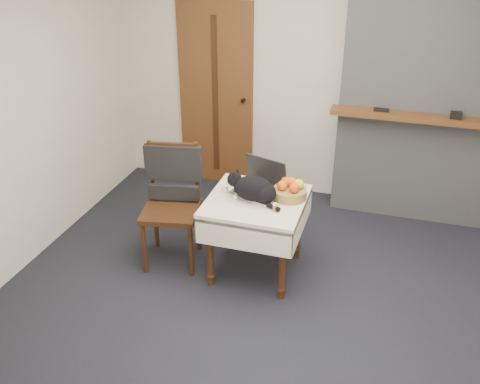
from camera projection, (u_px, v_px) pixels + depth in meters
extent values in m
plane|color=black|center=(279.00, 304.00, 4.24)|extent=(4.50, 4.50, 0.00)
cube|color=beige|center=(330.00, 77.00, 5.33)|extent=(4.50, 0.02, 2.60)
cube|color=beige|center=(7.00, 120.00, 4.22)|extent=(0.02, 4.00, 2.60)
cube|color=brown|center=(216.00, 96.00, 5.76)|extent=(0.82, 0.05, 2.00)
cube|color=#351D0E|center=(215.00, 97.00, 5.74)|extent=(0.06, 0.01, 1.70)
cylinder|color=black|center=(243.00, 100.00, 5.64)|extent=(0.04, 0.06, 0.04)
cube|color=gray|center=(424.00, 89.00, 4.97)|extent=(1.50, 0.30, 2.60)
cube|color=brown|center=(420.00, 118.00, 4.86)|extent=(1.62, 0.18, 0.05)
cube|color=black|center=(381.00, 110.00, 4.93)|extent=(0.14, 0.04, 0.03)
cube|color=black|center=(456.00, 115.00, 4.75)|extent=(0.10, 0.07, 0.06)
cylinder|color=#351D0E|center=(210.00, 252.00, 4.32)|extent=(0.06, 0.06, 0.64)
sphere|color=#351D0E|center=(211.00, 276.00, 4.43)|extent=(0.07, 0.07, 0.07)
cylinder|color=#351D0E|center=(282.00, 265.00, 4.16)|extent=(0.06, 0.06, 0.64)
sphere|color=#351D0E|center=(281.00, 289.00, 4.27)|extent=(0.07, 0.07, 0.07)
cylinder|color=#351D0E|center=(233.00, 216.00, 4.83)|extent=(0.06, 0.06, 0.64)
sphere|color=#351D0E|center=(233.00, 239.00, 4.94)|extent=(0.07, 0.07, 0.07)
cylinder|color=#351D0E|center=(298.00, 226.00, 4.67)|extent=(0.06, 0.06, 0.64)
sphere|color=#351D0E|center=(297.00, 249.00, 4.78)|extent=(0.07, 0.07, 0.07)
cube|color=#F2ECCD|center=(256.00, 202.00, 4.33)|extent=(0.78, 0.78, 0.06)
cube|color=#F2ECCD|center=(242.00, 238.00, 4.06)|extent=(0.78, 0.01, 0.22)
cube|color=#F2ECCD|center=(268.00, 193.00, 4.71)|extent=(0.78, 0.01, 0.22)
cube|color=#F2ECCD|center=(212.00, 207.00, 4.48)|extent=(0.01, 0.78, 0.22)
cube|color=#F2ECCD|center=(302.00, 221.00, 4.28)|extent=(0.01, 0.78, 0.22)
cube|color=#B7B7BC|center=(255.00, 194.00, 4.37)|extent=(0.44, 0.37, 0.02)
cube|color=black|center=(255.00, 192.00, 4.37)|extent=(0.36, 0.27, 0.00)
cube|color=black|center=(266.00, 171.00, 4.43)|extent=(0.38, 0.18, 0.26)
cube|color=#AED0FF|center=(266.00, 172.00, 4.42)|extent=(0.35, 0.16, 0.23)
ellipsoid|color=black|center=(254.00, 189.00, 4.25)|extent=(0.35, 0.23, 0.21)
ellipsoid|color=black|center=(265.00, 193.00, 4.22)|extent=(0.19, 0.21, 0.17)
sphere|color=black|center=(235.00, 179.00, 4.29)|extent=(0.13, 0.13, 0.12)
ellipsoid|color=white|center=(230.00, 182.00, 4.31)|extent=(0.06, 0.07, 0.06)
ellipsoid|color=white|center=(238.00, 190.00, 4.32)|extent=(0.06, 0.08, 0.08)
cone|color=black|center=(234.00, 175.00, 4.23)|extent=(0.05, 0.05, 0.05)
cone|color=black|center=(237.00, 171.00, 4.28)|extent=(0.05, 0.05, 0.05)
cylinder|color=black|center=(270.00, 206.00, 4.17)|extent=(0.18, 0.11, 0.04)
sphere|color=white|center=(235.00, 197.00, 4.31)|extent=(0.04, 0.04, 0.04)
sphere|color=white|center=(239.00, 193.00, 4.37)|extent=(0.04, 0.04, 0.04)
cylinder|color=silver|center=(225.00, 189.00, 4.40)|extent=(0.06, 0.06, 0.07)
cylinder|color=#AA5E15|center=(275.00, 208.00, 4.13)|extent=(0.03, 0.03, 0.06)
cylinder|color=silver|center=(275.00, 204.00, 4.11)|extent=(0.03, 0.03, 0.01)
cylinder|color=olive|center=(289.00, 193.00, 4.32)|extent=(0.28, 0.28, 0.08)
sphere|color=#FF5E15|center=(282.00, 186.00, 4.27)|extent=(0.08, 0.08, 0.08)
sphere|color=#FF5E15|center=(294.00, 188.00, 4.24)|extent=(0.08, 0.08, 0.08)
sphere|color=#FF5E15|center=(291.00, 182.00, 4.34)|extent=(0.08, 0.08, 0.08)
sphere|color=#FFF529|center=(299.00, 184.00, 4.30)|extent=(0.08, 0.08, 0.08)
sphere|color=#FF5E15|center=(286.00, 182.00, 4.34)|extent=(0.08, 0.08, 0.08)
cube|color=black|center=(279.00, 198.00, 4.32)|extent=(0.11, 0.11, 0.01)
cube|color=#351D0E|center=(171.00, 211.00, 4.55)|extent=(0.55, 0.55, 0.04)
cylinder|color=#351D0E|center=(144.00, 247.00, 4.51)|extent=(0.04, 0.04, 0.50)
cylinder|color=#351D0E|center=(191.00, 250.00, 4.47)|extent=(0.04, 0.04, 0.50)
cylinder|color=#351D0E|center=(156.00, 223.00, 4.86)|extent=(0.04, 0.04, 0.50)
cylinder|color=#351D0E|center=(199.00, 225.00, 4.82)|extent=(0.04, 0.04, 0.50)
cylinder|color=#351D0E|center=(151.00, 170.00, 4.62)|extent=(0.04, 0.04, 0.56)
cylinder|color=#351D0E|center=(197.00, 173.00, 4.58)|extent=(0.04, 0.04, 0.56)
cube|color=#351D0E|center=(173.00, 160.00, 4.55)|extent=(0.40, 0.11, 0.31)
cube|color=black|center=(173.00, 163.00, 4.55)|extent=(0.49, 0.16, 0.31)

